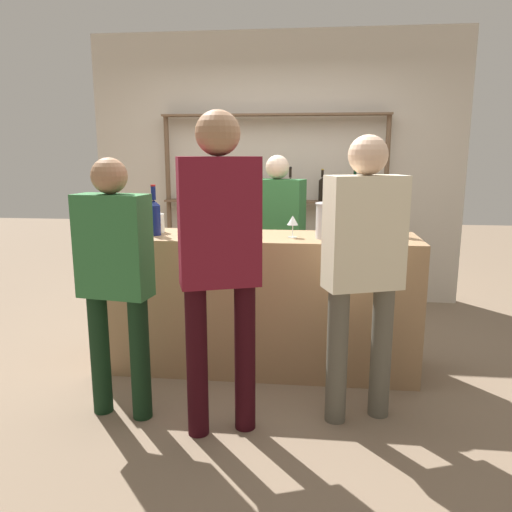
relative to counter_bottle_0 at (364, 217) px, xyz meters
The scene contains 15 objects.
ground_plane 1.37m from the counter_bottle_0, 169.95° to the right, with size 16.00×16.00×0.00m, color #7A6651.
bar_counter 1.00m from the counter_bottle_0, 169.95° to the right, with size 2.30×0.58×1.00m, color #997551.
back_wall 1.94m from the counter_bottle_0, 113.67° to the left, with size 3.90×0.12×2.80m, color beige.
back_shelf 1.76m from the counter_bottle_0, 116.03° to the left, with size 2.32×0.18×1.97m.
counter_bottle_0 is the anchor object (origin of this frame).
counter_bottle_1 0.21m from the counter_bottle_0, ahead, with size 0.08×0.08×0.37m.
counter_bottle_2 1.51m from the counter_bottle_0, behind, with size 0.09×0.09×0.36m.
counter_bottle_3 0.93m from the counter_bottle_0, behind, with size 0.07×0.07×0.36m.
wine_glass 0.54m from the counter_bottle_0, 159.81° to the right, with size 0.08×0.08×0.15m.
ice_bucket 0.30m from the counter_bottle_0, 142.05° to the right, with size 0.23×0.23×0.24m.
cork_jar 1.53m from the counter_bottle_0, behind, with size 0.12×0.12×0.14m.
customer_center 1.36m from the counter_bottle_0, 129.59° to the right, with size 0.47×0.32×1.80m.
server_behind_counter 1.01m from the counter_bottle_0, 133.79° to the left, with size 0.51×0.33×1.56m.
customer_left 1.78m from the counter_bottle_0, 148.27° to the right, with size 0.44×0.25×1.56m.
customer_right 0.82m from the counter_bottle_0, 95.36° to the right, with size 0.48×0.33×1.68m.
Camera 1 is at (0.39, -3.50, 1.58)m, focal length 35.00 mm.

